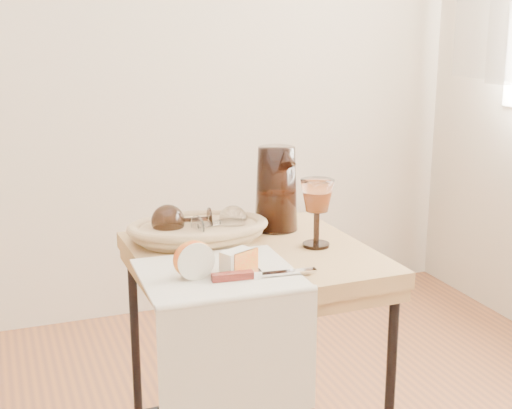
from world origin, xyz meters
name	(u,v)px	position (x,y,z in m)	size (l,w,h in m)	color
side_table	(253,382)	(0.36, 0.43, 0.35)	(0.55, 0.55, 0.70)	olive
tea_towel	(218,274)	(0.23, 0.30, 0.71)	(0.34, 0.30, 0.01)	white
bread_basket	(198,232)	(0.26, 0.55, 0.73)	(0.32, 0.22, 0.05)	#9A7653
goblet_lying_a	(186,220)	(0.23, 0.56, 0.76)	(0.14, 0.08, 0.08)	black
goblet_lying_b	(218,223)	(0.30, 0.53, 0.75)	(0.12, 0.07, 0.07)	white
pitcher	(276,189)	(0.48, 0.58, 0.81)	(0.16, 0.24, 0.26)	black
wine_goblet	(317,213)	(0.51, 0.41, 0.79)	(0.08, 0.08, 0.17)	white
apple_half	(193,259)	(0.17, 0.29, 0.75)	(0.09, 0.05, 0.08)	red
apple_wedge	(237,261)	(0.27, 0.29, 0.73)	(0.07, 0.04, 0.05)	white
table_knife	(260,273)	(0.30, 0.24, 0.72)	(0.23, 0.02, 0.02)	silver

